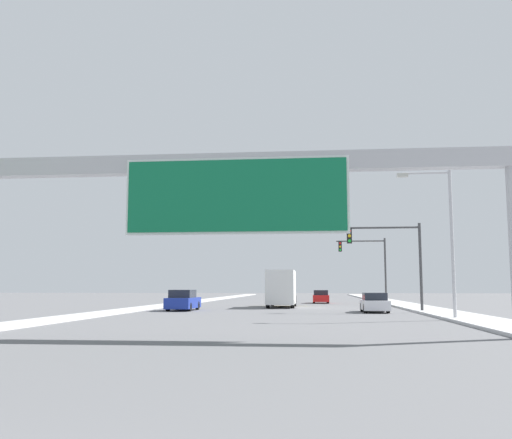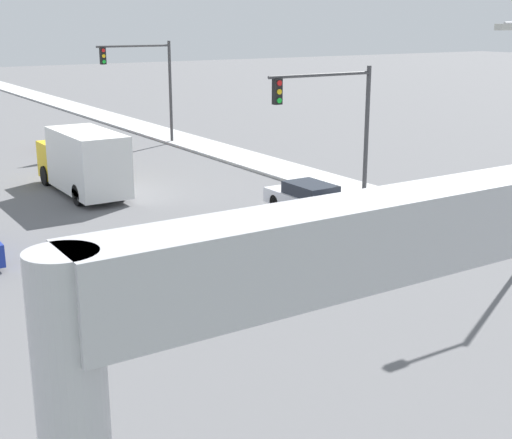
# 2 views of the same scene
# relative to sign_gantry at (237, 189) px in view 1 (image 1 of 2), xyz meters

# --- Properties ---
(sidewalk_right) EXTENTS (3.00, 120.00, 0.15)m
(sidewalk_right) POSITION_rel_sign_gantry_xyz_m (11.25, 42.11, -5.36)
(sidewalk_right) COLOR #BCBCBC
(sidewalk_right) RESTS_ON ground
(median_strip_left) EXTENTS (2.00, 120.00, 0.15)m
(median_strip_left) POSITION_rel_sign_gantry_xyz_m (-10.75, 42.11, -5.36)
(median_strip_left) COLOR #BCBCBC
(median_strip_left) RESTS_ON ground
(sign_gantry) EXTENTS (20.39, 0.73, 6.76)m
(sign_gantry) POSITION_rel_sign_gantry_xyz_m (0.00, 0.00, 0.00)
(sign_gantry) COLOR #B2B2B7
(sign_gantry) RESTS_ON ground
(car_far_right) EXTENTS (1.73, 4.38, 1.36)m
(car_far_right) POSITION_rel_sign_gantry_xyz_m (7.00, 20.06, -4.78)
(car_far_right) COLOR silver
(car_far_right) RESTS_ON ground
(car_mid_right) EXTENTS (1.82, 4.59, 1.55)m
(car_mid_right) POSITION_rel_sign_gantry_xyz_m (-7.00, 21.62, -4.71)
(car_mid_right) COLOR navy
(car_mid_right) RESTS_ON ground
(car_near_right) EXTENTS (1.70, 4.33, 1.40)m
(car_near_right) POSITION_rel_sign_gantry_xyz_m (3.50, 41.45, -4.77)
(car_near_right) COLOR red
(car_near_right) RESTS_ON ground
(truck_box_primary) EXTENTS (2.32, 7.45, 3.15)m
(truck_box_primary) POSITION_rel_sign_gantry_xyz_m (0.00, 28.83, -3.83)
(truck_box_primary) COLOR yellow
(truck_box_primary) RESTS_ON ground
(traffic_light_near_intersection) EXTENTS (5.42, 0.32, 6.24)m
(traffic_light_near_intersection) POSITION_rel_sign_gantry_xyz_m (8.50, 20.10, -1.15)
(traffic_light_near_intersection) COLOR #3D3D3F
(traffic_light_near_intersection) RESTS_ON ground
(traffic_light_mid_block) EXTENTS (5.17, 0.32, 6.86)m
(traffic_light_mid_block) POSITION_rel_sign_gantry_xyz_m (8.68, 40.10, -0.78)
(traffic_light_mid_block) COLOR #3D3D3F
(traffic_light_mid_block) RESTS_ON ground
(street_lamp_right) EXTENTS (2.94, 0.28, 8.21)m
(street_lamp_right) POSITION_rel_sign_gantry_xyz_m (9.96, 11.12, -0.51)
(street_lamp_right) COLOR #B2B2B7
(street_lamp_right) RESTS_ON ground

